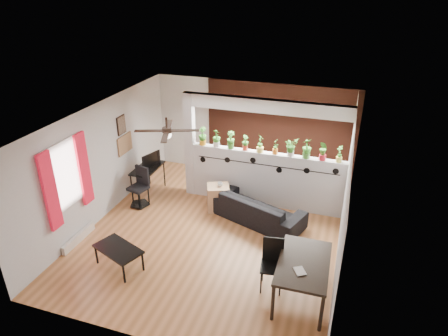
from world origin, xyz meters
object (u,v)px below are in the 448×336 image
at_px(potted_plant_3, 245,142).
at_px(computer_desk, 148,170).
at_px(cube_shelf, 218,197).
at_px(sofa, 258,209).
at_px(office_chair, 140,189).
at_px(folding_chair, 272,259).
at_px(ceiling_fan, 167,132).
at_px(potted_plant_7, 307,148).
at_px(potted_plant_5, 275,146).
at_px(coffee_table, 118,250).
at_px(potted_plant_1, 216,138).
at_px(potted_plant_4, 260,142).
at_px(potted_plant_6, 291,146).
at_px(cup, 220,184).
at_px(potted_plant_2, 231,139).
at_px(potted_plant_8, 323,150).
at_px(potted_plant_9, 340,153).
at_px(dining_table, 304,266).
at_px(potted_plant_0, 203,136).

distance_m(potted_plant_3, computer_desk, 2.58).
bearing_deg(cube_shelf, sofa, -33.35).
relative_size(office_chair, folding_chair, 0.99).
bearing_deg(ceiling_fan, potted_plant_7, 36.00).
bearing_deg(sofa, folding_chair, 130.52).
bearing_deg(potted_plant_5, coffee_table, -125.92).
height_order(potted_plant_1, computer_desk, potted_plant_1).
distance_m(potted_plant_4, potted_plant_6, 0.70).
relative_size(sofa, coffee_table, 1.91).
distance_m(potted_plant_3, folding_chair, 3.15).
xyz_separation_m(potted_plant_6, cup, (-1.48, -0.57, -0.92)).
bearing_deg(sofa, potted_plant_2, -21.03).
height_order(cup, folding_chair, folding_chair).
height_order(ceiling_fan, potted_plant_4, ceiling_fan).
bearing_deg(potted_plant_8, potted_plant_9, -0.00).
bearing_deg(dining_table, coffee_table, -175.39).
xyz_separation_m(potted_plant_7, sofa, (-0.88, -0.77, -1.30)).
distance_m(sofa, computer_desk, 2.97).
relative_size(ceiling_fan, potted_plant_9, 3.16).
distance_m(potted_plant_2, potted_plant_5, 1.05).
relative_size(potted_plant_3, cube_shelf, 0.58).
bearing_deg(dining_table, potted_plant_6, 104.75).
bearing_deg(computer_desk, cube_shelf, -5.61).
bearing_deg(potted_plant_2, potted_plant_5, 0.00).
distance_m(potted_plant_6, coffee_table, 4.26).
height_order(potted_plant_5, folding_chair, potted_plant_5).
xyz_separation_m(ceiling_fan, cube_shelf, (0.60, 1.23, -2.01)).
relative_size(potted_plant_3, office_chair, 0.37).
xyz_separation_m(potted_plant_2, cup, (-0.07, -0.57, -0.91)).
xyz_separation_m(potted_plant_5, office_chair, (-3.01, -0.96, -1.12)).
height_order(potted_plant_4, potted_plant_5, potted_plant_4).
bearing_deg(potted_plant_5, sofa, -102.71).
height_order(potted_plant_2, cup, potted_plant_2).
distance_m(cup, coffee_table, 2.82).
relative_size(potted_plant_8, cube_shelf, 0.70).
bearing_deg(computer_desk, coffee_table, -73.33).
relative_size(potted_plant_2, potted_plant_9, 1.09).
bearing_deg(sofa, potted_plant_3, -35.36).
bearing_deg(potted_plant_6, sofa, -124.34).
relative_size(ceiling_fan, office_chair, 1.25).
bearing_deg(sofa, potted_plant_8, -127.93).
height_order(potted_plant_9, coffee_table, potted_plant_9).
bearing_deg(potted_plant_3, dining_table, -57.74).
height_order(potted_plant_4, potted_plant_9, potted_plant_4).
distance_m(potted_plant_1, potted_plant_3, 0.70).
bearing_deg(potted_plant_7, potted_plant_2, 180.00).
bearing_deg(folding_chair, ceiling_fan, 158.43).
xyz_separation_m(potted_plant_0, potted_plant_8, (2.81, 0.00, -0.00)).
distance_m(potted_plant_3, potted_plant_9, 2.11).
distance_m(potted_plant_5, coffee_table, 4.04).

